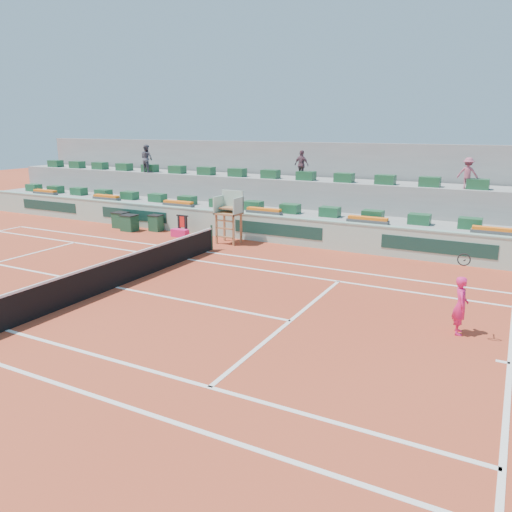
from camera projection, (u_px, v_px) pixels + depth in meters
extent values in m
plane|color=#A63820|center=(116.00, 287.00, 16.74)|extent=(90.00, 90.00, 0.00)
cube|color=#969693|center=(262.00, 219.00, 25.75)|extent=(36.00, 4.00, 1.20)
cube|color=#969693|center=(275.00, 201.00, 26.94)|extent=(36.00, 2.40, 2.60)
cube|color=#969693|center=(288.00, 182.00, 28.08)|extent=(36.00, 0.40, 4.40)
cube|color=#E81E6B|center=(180.00, 233.00, 24.31)|extent=(0.85, 0.38, 0.38)
imported|color=#4E4E5B|center=(147.00, 159.00, 29.24)|extent=(0.89, 0.75, 1.60)
imported|color=#6B4755|center=(302.00, 165.00, 25.26)|extent=(0.93, 0.60, 1.48)
imported|color=#A15066|center=(468.00, 173.00, 21.55)|extent=(0.89, 0.54, 1.35)
cube|color=white|center=(510.00, 363.00, 11.38)|extent=(0.12, 10.97, 0.01)
cube|color=white|center=(206.00, 252.00, 21.44)|extent=(23.77, 0.12, 0.01)
cube|color=white|center=(7.00, 330.00, 13.22)|extent=(23.77, 0.12, 0.01)
cube|color=white|center=(188.00, 259.00, 20.26)|extent=(23.77, 0.12, 0.01)
cube|color=white|center=(290.00, 321.00, 13.85)|extent=(0.12, 8.23, 0.01)
cube|color=white|center=(116.00, 287.00, 16.74)|extent=(12.80, 0.12, 0.01)
cube|color=white|center=(503.00, 362.00, 11.44)|extent=(0.30, 0.12, 0.01)
cube|color=black|center=(115.00, 274.00, 16.63)|extent=(0.03, 11.87, 0.92)
cube|color=white|center=(114.00, 260.00, 16.50)|extent=(0.06, 11.87, 0.07)
cylinder|color=#1D442F|center=(212.00, 238.00, 21.68)|extent=(0.10, 0.10, 1.10)
cube|color=#A1CBB6|center=(241.00, 226.00, 23.86)|extent=(36.00, 0.30, 1.20)
cube|color=#81AD9B|center=(241.00, 213.00, 23.71)|extent=(36.00, 0.34, 0.06)
cube|color=#13362D|center=(49.00, 206.00, 29.58)|extent=(4.40, 0.02, 0.56)
cube|color=#13362D|center=(133.00, 215.00, 26.65)|extent=(4.40, 0.02, 0.56)
cube|color=#13362D|center=(277.00, 230.00, 22.81)|extent=(4.40, 0.02, 0.56)
cube|color=#13362D|center=(437.00, 246.00, 19.65)|extent=(4.40, 0.02, 0.56)
cube|color=#946038|center=(216.00, 229.00, 22.81)|extent=(0.08, 0.08, 1.35)
cube|color=#946038|center=(233.00, 231.00, 22.40)|extent=(0.08, 0.08, 1.35)
cube|color=#946038|center=(224.00, 227.00, 23.41)|extent=(0.08, 0.08, 1.35)
cube|color=#946038|center=(241.00, 228.00, 23.00)|extent=(0.08, 0.08, 1.35)
cube|color=#946038|center=(229.00, 213.00, 22.72)|extent=(1.10, 0.90, 0.08)
cube|color=#A1CBB6|center=(233.00, 201.00, 22.92)|extent=(1.10, 0.08, 1.00)
cube|color=#A1CBB6|center=(219.00, 205.00, 22.87)|extent=(0.06, 0.90, 0.80)
cube|color=#A1CBB6|center=(238.00, 206.00, 22.40)|extent=(0.06, 0.90, 0.80)
cube|color=#946038|center=(230.00, 208.00, 22.75)|extent=(0.80, 0.60, 0.08)
cube|color=#946038|center=(225.00, 237.00, 22.69)|extent=(0.90, 0.08, 0.06)
cube|color=#946038|center=(225.00, 228.00, 22.59)|extent=(0.90, 0.08, 0.06)
cube|color=#946038|center=(225.00, 221.00, 22.50)|extent=(0.90, 0.08, 0.06)
cube|color=#1B532F|center=(34.00, 188.00, 31.99)|extent=(0.90, 0.60, 0.44)
cube|color=#1B532F|center=(56.00, 189.00, 31.09)|extent=(0.90, 0.60, 0.44)
cube|color=#1B532F|center=(79.00, 191.00, 30.19)|extent=(0.90, 0.60, 0.44)
cube|color=#1B532F|center=(103.00, 193.00, 29.28)|extent=(0.90, 0.60, 0.44)
cube|color=#1B532F|center=(130.00, 195.00, 28.38)|extent=(0.90, 0.60, 0.44)
cube|color=#1B532F|center=(158.00, 198.00, 27.48)|extent=(0.90, 0.60, 0.44)
cube|color=#1B532F|center=(187.00, 200.00, 26.58)|extent=(0.90, 0.60, 0.44)
cube|color=#1B532F|center=(219.00, 203.00, 25.67)|extent=(0.90, 0.60, 0.44)
cube|color=#1B532F|center=(253.00, 206.00, 24.77)|extent=(0.90, 0.60, 0.44)
cube|color=#1B532F|center=(290.00, 209.00, 23.87)|extent=(0.90, 0.60, 0.44)
cube|color=#1B532F|center=(330.00, 212.00, 22.96)|extent=(0.90, 0.60, 0.44)
cube|color=#1B532F|center=(373.00, 215.00, 22.06)|extent=(0.90, 0.60, 0.44)
cube|color=#1B532F|center=(419.00, 219.00, 21.16)|extent=(0.90, 0.60, 0.44)
cube|color=#1B532F|center=(470.00, 223.00, 20.25)|extent=(0.90, 0.60, 0.44)
cube|color=#1B532F|center=(56.00, 164.00, 33.27)|extent=(0.90, 0.60, 0.44)
cube|color=#1B532F|center=(77.00, 165.00, 32.36)|extent=(0.90, 0.60, 0.44)
cube|color=#1B532F|center=(100.00, 166.00, 31.46)|extent=(0.90, 0.60, 0.44)
cube|color=#1B532F|center=(124.00, 167.00, 30.56)|extent=(0.90, 0.60, 0.44)
cube|color=#1B532F|center=(150.00, 168.00, 29.65)|extent=(0.90, 0.60, 0.44)
cube|color=#1B532F|center=(177.00, 169.00, 28.75)|extent=(0.90, 0.60, 0.44)
cube|color=#1B532F|center=(206.00, 171.00, 27.85)|extent=(0.90, 0.60, 0.44)
cube|color=#1B532F|center=(237.00, 172.00, 26.94)|extent=(0.90, 0.60, 0.44)
cube|color=#1B532F|center=(270.00, 174.00, 26.04)|extent=(0.90, 0.60, 0.44)
cube|color=#1B532F|center=(306.00, 176.00, 25.14)|extent=(0.90, 0.60, 0.44)
cube|color=#1B532F|center=(344.00, 178.00, 24.24)|extent=(0.90, 0.60, 0.44)
cube|color=#1B532F|center=(385.00, 180.00, 23.33)|extent=(0.90, 0.60, 0.44)
cube|color=#1B532F|center=(430.00, 182.00, 22.43)|extent=(0.90, 0.60, 0.44)
cube|color=#1B532F|center=(478.00, 184.00, 21.53)|extent=(0.90, 0.60, 0.44)
cube|color=#4F4F4F|center=(45.00, 193.00, 30.44)|extent=(1.80, 0.36, 0.16)
cube|color=orange|center=(45.00, 191.00, 30.41)|extent=(1.70, 0.32, 0.12)
cube|color=#4F4F4F|center=(107.00, 198.00, 28.18)|extent=(1.80, 0.36, 0.16)
cube|color=orange|center=(106.00, 196.00, 28.15)|extent=(1.70, 0.32, 0.12)
cube|color=#4F4F4F|center=(178.00, 205.00, 25.93)|extent=(1.80, 0.36, 0.16)
cube|color=orange|center=(178.00, 202.00, 25.89)|extent=(1.70, 0.32, 0.12)
cube|color=#4F4F4F|center=(264.00, 212.00, 23.67)|extent=(1.80, 0.36, 0.16)
cube|color=orange|center=(264.00, 209.00, 23.63)|extent=(1.70, 0.32, 0.12)
cube|color=#4F4F4F|center=(368.00, 221.00, 21.41)|extent=(1.80, 0.36, 0.16)
cube|color=orange|center=(368.00, 218.00, 21.38)|extent=(1.70, 0.32, 0.12)
cube|color=#4F4F4F|center=(496.00, 233.00, 19.15)|extent=(1.80, 0.36, 0.16)
cube|color=orange|center=(496.00, 229.00, 19.12)|extent=(1.70, 0.32, 0.12)
cube|color=#17472D|center=(156.00, 223.00, 25.63)|extent=(0.61, 0.52, 0.80)
cube|color=black|center=(155.00, 215.00, 25.52)|extent=(0.64, 0.56, 0.04)
cube|color=#17472D|center=(129.00, 223.00, 25.66)|extent=(0.74, 0.64, 0.80)
cube|color=black|center=(129.00, 215.00, 25.55)|extent=(0.78, 0.68, 0.04)
cube|color=#17472D|center=(121.00, 220.00, 26.46)|extent=(0.73, 0.63, 0.80)
cube|color=black|center=(120.00, 212.00, 26.35)|extent=(0.77, 0.67, 0.04)
cube|color=black|center=(179.00, 225.00, 24.60)|extent=(0.11, 0.11, 1.00)
cube|color=black|center=(186.00, 226.00, 24.42)|extent=(0.11, 0.11, 1.00)
cube|color=black|center=(182.00, 216.00, 24.38)|extent=(0.67, 0.09, 0.06)
cube|color=red|center=(182.00, 222.00, 24.44)|extent=(0.49, 0.04, 0.56)
imported|color=#E81E6B|center=(461.00, 305.00, 12.85)|extent=(0.47, 0.62, 1.54)
cylinder|color=black|center=(465.00, 260.00, 12.27)|extent=(0.03, 0.35, 0.09)
torus|color=black|center=(464.00, 260.00, 12.06)|extent=(0.31, 0.08, 0.31)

